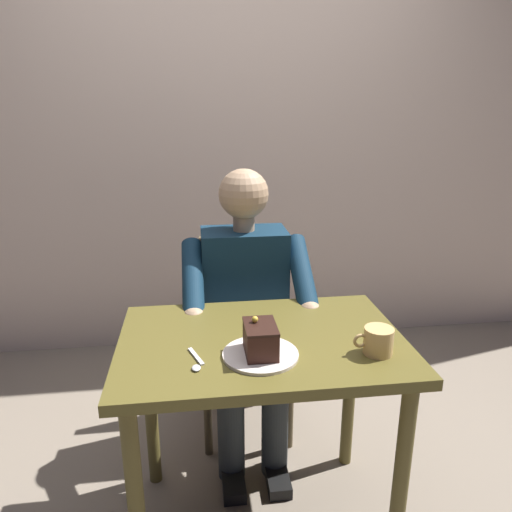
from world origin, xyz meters
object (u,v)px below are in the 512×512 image
cake_slice (260,339)px  dessert_spoon (196,363)px  chair (243,325)px  seated_person (246,310)px  dining_table (262,369)px  coffee_cup (378,340)px

cake_slice → dessert_spoon: (0.19, 0.02, -0.05)m
cake_slice → chair: bearing=-91.6°
chair → cake_slice: 0.81m
seated_person → cake_slice: bearing=87.9°
dining_table → cake_slice: size_ratio=6.83×
chair → cake_slice: chair is taller
seated_person → coffee_cup: seated_person is taller
cake_slice → dessert_spoon: bearing=6.2°
dessert_spoon → chair: bearing=-105.6°
dining_table → cake_slice: (0.02, 0.11, 0.17)m
chair → dessert_spoon: bearing=74.4°
chair → seated_person: 0.23m
chair → dessert_spoon: (0.21, 0.77, 0.26)m
chair → coffee_cup: chair is taller
dining_table → dessert_spoon: dessert_spoon is taller
chair → cake_slice: size_ratio=6.60×
seated_person → dessert_spoon: bearing=70.2°
seated_person → coffee_cup: (-0.34, 0.61, 0.15)m
chair → cake_slice: bearing=88.4°
dining_table → dessert_spoon: bearing=32.2°
seated_person → dessert_spoon: size_ratio=8.71×
dining_table → chair: size_ratio=1.04×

